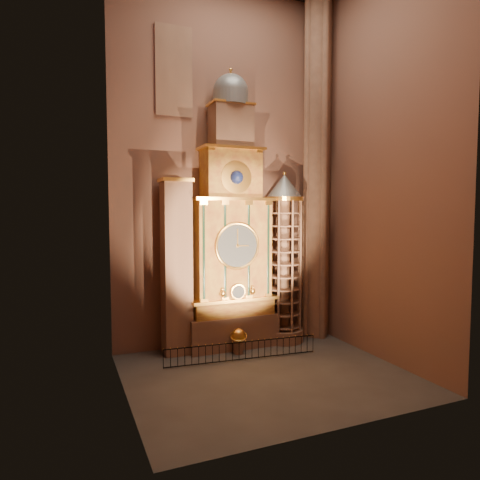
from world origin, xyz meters
name	(u,v)px	position (x,y,z in m)	size (l,w,h in m)	color
floor	(267,374)	(0.00, 0.00, 0.00)	(14.00, 14.00, 0.00)	#383330
wall_back	(225,168)	(0.00, 6.00, 11.00)	(22.00, 22.00, 0.00)	brown
wall_left	(122,149)	(-7.00, 0.00, 11.00)	(22.00, 22.00, 0.00)	brown
wall_right	(381,163)	(7.00, 0.00, 11.00)	(22.00, 22.00, 0.00)	brown
astronomical_clock	(231,238)	(0.00, 4.96, 6.68)	(5.60, 2.41, 16.70)	#8C634C
portrait_tower	(177,266)	(-3.40, 4.98, 5.15)	(1.80, 1.60, 10.20)	#8C634C
stair_turret	(284,259)	(3.50, 4.70, 5.27)	(2.50, 2.50, 10.80)	#8C634C
gothic_pier	(317,170)	(6.10, 5.00, 11.00)	(2.04, 2.04, 22.00)	#8C634C
stained_glass_window	(174,71)	(-3.20, 5.92, 16.50)	(2.20, 0.14, 5.20)	navy
celestial_globe	(238,339)	(-0.11, 3.53, 0.89)	(1.26, 1.22, 1.48)	#8C634C
iron_railing	(242,351)	(-0.37, 2.33, 0.56)	(8.74, 0.81, 1.03)	black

